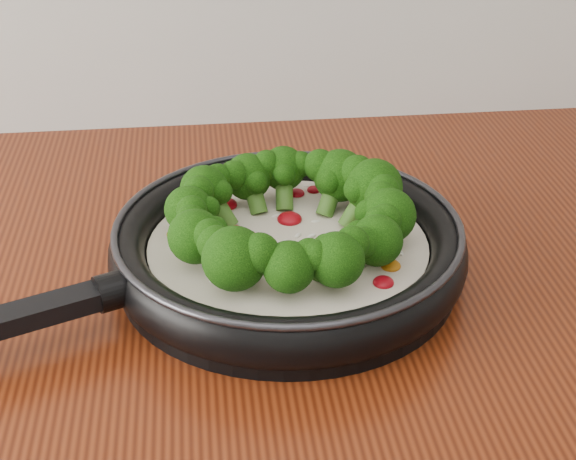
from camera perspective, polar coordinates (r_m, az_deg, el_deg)
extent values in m
cylinder|color=black|center=(0.83, 0.00, -2.62)|extent=(0.43, 0.43, 0.01)
torus|color=black|center=(0.82, 0.00, -1.11)|extent=(0.45, 0.45, 0.04)
torus|color=#2D2D33|center=(0.80, 0.00, 0.31)|extent=(0.44, 0.44, 0.01)
cube|color=black|center=(0.74, -18.22, -5.77)|extent=(0.20, 0.10, 0.02)
cylinder|color=black|center=(0.76, -11.65, -4.02)|extent=(0.04, 0.04, 0.03)
cylinder|color=silver|center=(0.82, 0.00, -1.56)|extent=(0.35, 0.35, 0.02)
ellipsoid|color=#9C0711|center=(0.82, -2.72, -0.49)|extent=(0.03, 0.03, 0.01)
ellipsoid|color=#9C0711|center=(0.79, -2.86, -1.75)|extent=(0.02, 0.02, 0.01)
ellipsoid|color=#B8650B|center=(0.83, -7.66, -0.29)|extent=(0.02, 0.02, 0.01)
ellipsoid|color=#9C0711|center=(0.80, -1.85, -1.50)|extent=(0.03, 0.03, 0.01)
ellipsoid|color=#9C0711|center=(0.85, 0.11, 0.74)|extent=(0.03, 0.03, 0.01)
ellipsoid|color=#B8650B|center=(0.81, 7.08, -1.04)|extent=(0.02, 0.02, 0.01)
ellipsoid|color=#9C0711|center=(0.77, 2.83, -2.93)|extent=(0.02, 0.02, 0.01)
ellipsoid|color=#9C0711|center=(0.91, 1.77, 2.73)|extent=(0.02, 0.02, 0.01)
ellipsoid|color=#B8650B|center=(0.78, 6.96, -2.42)|extent=(0.03, 0.03, 0.01)
ellipsoid|color=#9C0711|center=(0.76, 6.46, -3.54)|extent=(0.03, 0.03, 0.01)
ellipsoid|color=#9C0711|center=(0.90, 0.59, 2.49)|extent=(0.02, 0.02, 0.01)
ellipsoid|color=#B8650B|center=(0.88, 5.23, 1.53)|extent=(0.02, 0.02, 0.01)
ellipsoid|color=#9C0711|center=(0.77, -0.65, -2.62)|extent=(0.03, 0.03, 0.01)
ellipsoid|color=#9C0711|center=(0.88, -4.26, 1.71)|extent=(0.03, 0.03, 0.01)
ellipsoid|color=#B8650B|center=(0.79, 0.34, -2.04)|extent=(0.02, 0.02, 0.01)
ellipsoid|color=#9C0711|center=(0.85, -0.15, 0.78)|extent=(0.02, 0.02, 0.01)
ellipsoid|color=#9C0711|center=(0.83, -3.58, -0.06)|extent=(0.02, 0.02, 0.01)
ellipsoid|color=#B8650B|center=(0.80, 0.63, -1.31)|extent=(0.02, 0.02, 0.01)
ellipsoid|color=#9C0711|center=(0.83, 4.88, -0.42)|extent=(0.03, 0.03, 0.01)
ellipsoid|color=white|center=(0.85, 1.89, 0.56)|extent=(0.01, 0.00, 0.00)
ellipsoid|color=white|center=(0.76, -5.01, -3.37)|extent=(0.01, 0.01, 0.00)
ellipsoid|color=white|center=(0.76, -3.91, -3.56)|extent=(0.01, 0.01, 0.00)
ellipsoid|color=white|center=(0.91, 3.22, 2.73)|extent=(0.01, 0.01, 0.00)
ellipsoid|color=white|center=(0.80, 7.62, -1.51)|extent=(0.01, 0.01, 0.00)
ellipsoid|color=white|center=(0.86, -0.80, 0.95)|extent=(0.01, 0.01, 0.00)
ellipsoid|color=white|center=(0.82, 0.68, -0.38)|extent=(0.01, 0.01, 0.00)
ellipsoid|color=white|center=(0.82, 1.60, -0.41)|extent=(0.01, 0.01, 0.00)
ellipsoid|color=white|center=(0.77, 3.43, -3.09)|extent=(0.01, 0.01, 0.00)
ellipsoid|color=white|center=(0.79, 0.50, -1.82)|extent=(0.01, 0.01, 0.00)
ellipsoid|color=white|center=(0.76, -4.78, -3.31)|extent=(0.01, 0.01, 0.00)
ellipsoid|color=white|center=(0.84, 4.61, -0.01)|extent=(0.01, 0.01, 0.00)
ellipsoid|color=white|center=(0.81, -0.03, -0.81)|extent=(0.01, 0.01, 0.00)
ellipsoid|color=white|center=(0.83, 6.84, -0.39)|extent=(0.01, 0.01, 0.00)
ellipsoid|color=white|center=(0.92, 1.33, 2.94)|extent=(0.01, 0.01, 0.00)
ellipsoid|color=white|center=(0.80, -0.14, -1.42)|extent=(0.01, 0.01, 0.00)
ellipsoid|color=white|center=(0.87, 2.75, 1.50)|extent=(0.01, 0.01, 0.00)
ellipsoid|color=white|center=(0.82, 2.72, -0.41)|extent=(0.00, 0.01, 0.00)
ellipsoid|color=white|center=(0.86, -5.42, 0.65)|extent=(0.01, 0.01, 0.00)
ellipsoid|color=white|center=(0.77, -3.37, -2.95)|extent=(0.01, 0.01, 0.00)
cylinder|color=#4B7D28|center=(0.84, 4.62, 1.38)|extent=(0.04, 0.03, 0.04)
sphere|color=black|center=(0.84, 5.83, 2.90)|extent=(0.07, 0.07, 0.06)
sphere|color=black|center=(0.85, 4.70, 3.90)|extent=(0.05, 0.05, 0.04)
sphere|color=black|center=(0.82, 6.44, 2.64)|extent=(0.04, 0.04, 0.03)
sphere|color=black|center=(0.83, 4.75, 2.75)|extent=(0.04, 0.04, 0.03)
cylinder|color=#4B7D28|center=(0.86, 2.83, 2.11)|extent=(0.04, 0.04, 0.04)
sphere|color=black|center=(0.87, 3.53, 3.70)|extent=(0.07, 0.07, 0.05)
sphere|color=black|center=(0.87, 2.17, 4.38)|extent=(0.04, 0.04, 0.03)
sphere|color=black|center=(0.85, 4.58, 3.63)|extent=(0.04, 0.04, 0.03)
sphere|color=black|center=(0.85, 2.87, 3.36)|extent=(0.04, 0.04, 0.03)
cylinder|color=#4B7D28|center=(0.87, -0.25, 2.52)|extent=(0.02, 0.04, 0.04)
sphere|color=black|center=(0.88, -0.31, 4.19)|extent=(0.06, 0.06, 0.05)
sphere|color=black|center=(0.87, -1.45, 4.49)|extent=(0.04, 0.04, 0.03)
sphere|color=black|center=(0.88, 0.85, 4.47)|extent=(0.04, 0.04, 0.03)
sphere|color=black|center=(0.86, -0.26, 3.78)|extent=(0.03, 0.03, 0.02)
cylinder|color=#4B7D28|center=(0.87, -2.21, 2.14)|extent=(0.03, 0.04, 0.04)
sphere|color=black|center=(0.87, -2.72, 3.62)|extent=(0.06, 0.06, 0.05)
sphere|color=black|center=(0.86, -3.68, 3.72)|extent=(0.04, 0.04, 0.03)
sphere|color=black|center=(0.87, -1.51, 4.12)|extent=(0.04, 0.04, 0.03)
sphere|color=black|center=(0.86, -2.20, 3.25)|extent=(0.03, 0.03, 0.02)
cylinder|color=#4B7D28|center=(0.84, -4.53, 1.30)|extent=(0.04, 0.04, 0.04)
sphere|color=black|center=(0.84, -5.68, 2.73)|extent=(0.06, 0.06, 0.05)
sphere|color=black|center=(0.82, -6.06, 2.64)|extent=(0.04, 0.04, 0.03)
sphere|color=black|center=(0.85, -4.77, 3.54)|extent=(0.04, 0.04, 0.03)
sphere|color=black|center=(0.83, -4.60, 2.57)|extent=(0.03, 0.03, 0.02)
cylinder|color=#4B7D28|center=(0.81, -5.35, 0.19)|extent=(0.04, 0.02, 0.04)
sphere|color=black|center=(0.81, -6.74, 1.37)|extent=(0.06, 0.06, 0.05)
sphere|color=black|center=(0.79, -6.52, 1.30)|extent=(0.04, 0.04, 0.03)
sphere|color=black|center=(0.82, -6.27, 2.33)|extent=(0.04, 0.04, 0.03)
sphere|color=black|center=(0.80, -5.41, 1.47)|extent=(0.03, 0.03, 0.02)
cylinder|color=#4B7D28|center=(0.78, -4.95, -1.28)|extent=(0.04, 0.03, 0.04)
sphere|color=black|center=(0.77, -6.29, -0.44)|extent=(0.07, 0.07, 0.05)
sphere|color=black|center=(0.75, -5.33, -0.41)|extent=(0.04, 0.04, 0.03)
sphere|color=black|center=(0.78, -6.55, 0.66)|extent=(0.04, 0.04, 0.03)
sphere|color=black|center=(0.77, -4.99, 0.03)|extent=(0.03, 0.03, 0.03)
cylinder|color=#4B7D28|center=(0.75, -2.82, -2.49)|extent=(0.04, 0.04, 0.04)
sphere|color=black|center=(0.73, -3.64, -1.94)|extent=(0.07, 0.07, 0.06)
sphere|color=black|center=(0.72, -1.94, -1.58)|extent=(0.05, 0.05, 0.04)
sphere|color=black|center=(0.74, -4.89, -0.94)|extent=(0.04, 0.04, 0.03)
sphere|color=black|center=(0.74, -2.86, -1.13)|extent=(0.04, 0.04, 0.03)
cylinder|color=#4B7D28|center=(0.74, 0.05, -2.92)|extent=(0.02, 0.04, 0.04)
sphere|color=black|center=(0.72, 0.06, -2.51)|extent=(0.06, 0.06, 0.05)
sphere|color=black|center=(0.72, 1.43, -1.67)|extent=(0.04, 0.04, 0.03)
sphere|color=black|center=(0.72, -1.31, -1.91)|extent=(0.03, 0.03, 0.03)
sphere|color=black|center=(0.73, 0.05, -1.58)|extent=(0.03, 0.03, 0.02)
cylinder|color=#4B7D28|center=(0.75, 2.55, -2.56)|extent=(0.03, 0.04, 0.04)
sphere|color=black|center=(0.72, 3.30, -2.02)|extent=(0.06, 0.06, 0.05)
sphere|color=black|center=(0.73, 4.35, -0.88)|extent=(0.04, 0.04, 0.03)
sphere|color=black|center=(0.72, 1.86, -1.76)|extent=(0.04, 0.04, 0.03)
sphere|color=black|center=(0.74, 2.60, -1.18)|extent=(0.03, 0.03, 0.02)
cylinder|color=#4B7D28|center=(0.78, 4.77, -1.46)|extent=(0.04, 0.03, 0.04)
sphere|color=black|center=(0.76, 6.03, -0.71)|extent=(0.06, 0.06, 0.05)
sphere|color=black|center=(0.78, 6.20, 0.53)|extent=(0.04, 0.04, 0.03)
sphere|color=black|center=(0.75, 5.18, -0.80)|extent=(0.04, 0.04, 0.03)
sphere|color=black|center=(0.77, 4.76, -0.21)|extent=(0.03, 0.03, 0.02)
cylinder|color=#4B7D28|center=(0.81, 5.39, -0.14)|extent=(0.04, 0.02, 0.04)
sphere|color=black|center=(0.80, 6.81, 0.98)|extent=(0.07, 0.07, 0.05)
sphere|color=black|center=(0.81, 6.33, 2.18)|extent=(0.04, 0.04, 0.03)
sphere|color=black|center=(0.78, 6.59, 0.70)|extent=(0.04, 0.04, 0.03)
sphere|color=black|center=(0.80, 5.45, 1.15)|extent=(0.03, 0.03, 0.03)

